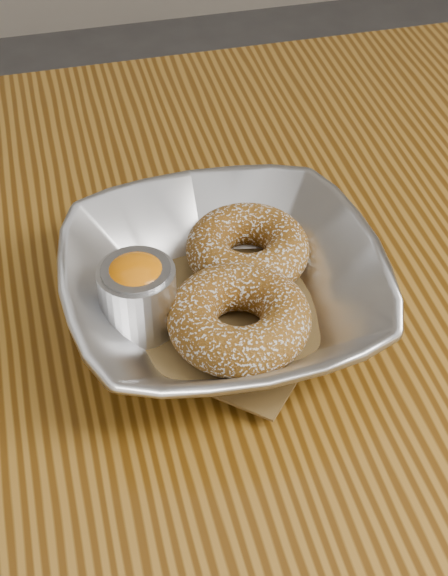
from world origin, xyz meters
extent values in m
cube|color=brown|center=(0.00, 0.00, 0.73)|extent=(1.20, 0.80, 0.04)
imported|color=silver|center=(-0.11, 0.02, 0.78)|extent=(0.22, 0.22, 0.05)
cube|color=brown|center=(-0.11, 0.02, 0.76)|extent=(0.20, 0.20, 0.00)
torus|color=brown|center=(-0.08, 0.06, 0.78)|extent=(0.11, 0.11, 0.03)
torus|color=brown|center=(-0.11, -0.01, 0.78)|extent=(0.11, 0.11, 0.03)
cylinder|color=silver|center=(-0.17, 0.02, 0.78)|extent=(0.05, 0.05, 0.05)
cylinder|color=gray|center=(-0.17, 0.02, 0.79)|extent=(0.05, 0.05, 0.05)
ellipsoid|color=orange|center=(-0.17, 0.02, 0.80)|extent=(0.04, 0.04, 0.03)
camera|label=1|loc=(-0.22, -0.41, 1.19)|focal=55.00mm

